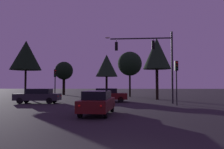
% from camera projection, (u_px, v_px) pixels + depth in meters
% --- Properties ---
extents(ground_plane, '(168.00, 168.00, 0.00)m').
position_uv_depth(ground_plane, '(113.00, 99.00, 29.65)').
color(ground_plane, '#262326').
rests_on(ground_plane, ground).
extents(traffic_signal_mast_arm, '(7.08, 0.70, 7.46)m').
position_uv_depth(traffic_signal_mast_arm, '(153.00, 54.00, 23.43)').
color(traffic_signal_mast_arm, '#232326').
rests_on(traffic_signal_mast_arm, ground).
extents(traffic_light_corner_left, '(0.35, 0.38, 3.76)m').
position_uv_depth(traffic_light_corner_left, '(55.00, 78.00, 26.63)').
color(traffic_light_corner_left, '#232326').
rests_on(traffic_light_corner_left, ground).
extents(traffic_light_corner_right, '(0.32, 0.36, 4.13)m').
position_uv_depth(traffic_light_corner_right, '(176.00, 74.00, 20.72)').
color(traffic_light_corner_right, '#232326').
rests_on(traffic_light_corner_right, ground).
extents(car_nearside_lane, '(2.15, 4.72, 1.52)m').
position_uv_depth(car_nearside_lane, '(98.00, 102.00, 14.40)').
color(car_nearside_lane, '#4C0F0F').
rests_on(car_nearside_lane, ground).
extents(car_crossing_left, '(4.71, 1.84, 1.52)m').
position_uv_depth(car_crossing_left, '(38.00, 96.00, 23.34)').
color(car_crossing_left, '#232328').
rests_on(car_crossing_left, ground).
extents(car_crossing_right, '(4.37, 1.90, 1.52)m').
position_uv_depth(car_crossing_right, '(108.00, 95.00, 25.07)').
color(car_crossing_right, '#4C0F0F').
rests_on(car_crossing_right, ground).
extents(tree_behind_sign, '(4.48, 4.48, 8.42)m').
position_uv_depth(tree_behind_sign, '(26.00, 55.00, 32.93)').
color(tree_behind_sign, black).
rests_on(tree_behind_sign, ground).
extents(tree_left_far, '(3.62, 3.62, 8.06)m').
position_uv_depth(tree_left_far, '(157.00, 54.00, 29.33)').
color(tree_left_far, black).
rests_on(tree_left_far, ground).
extents(tree_center_horizon, '(3.48, 3.48, 6.41)m').
position_uv_depth(tree_center_horizon, '(64.00, 71.00, 43.36)').
color(tree_center_horizon, black).
rests_on(tree_center_horizon, ground).
extents(tree_right_cluster, '(3.94, 3.94, 7.35)m').
position_uv_depth(tree_right_cluster, '(130.00, 64.00, 36.63)').
color(tree_right_cluster, black).
rests_on(tree_right_cluster, ground).
extents(tree_lot_edge, '(2.96, 2.96, 6.04)m').
position_uv_depth(tree_lot_edge, '(107.00, 66.00, 30.42)').
color(tree_lot_edge, black).
rests_on(tree_lot_edge, ground).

